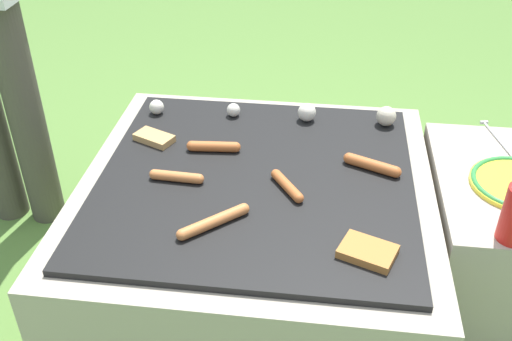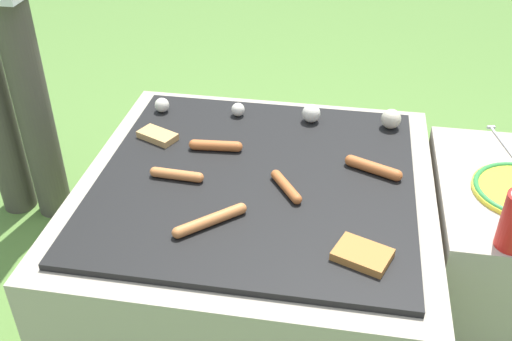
% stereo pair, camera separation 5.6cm
% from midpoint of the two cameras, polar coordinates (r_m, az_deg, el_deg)
% --- Properties ---
extents(ground_plane, '(14.00, 14.00, 0.00)m').
position_cam_midpoint_polar(ground_plane, '(1.86, -0.88, -11.00)').
color(ground_plane, '#567F38').
extents(grill, '(0.94, 0.94, 0.41)m').
position_cam_midpoint_polar(grill, '(1.72, -0.93, -6.25)').
color(grill, '#A89E8C').
rests_on(grill, ground_plane).
extents(side_ledge, '(0.41, 0.57, 0.41)m').
position_cam_midpoint_polar(side_ledge, '(1.83, 21.29, -6.13)').
color(side_ledge, '#A89E8C').
rests_on(side_ledge, ground_plane).
extents(sausage_front_right, '(0.15, 0.03, 0.03)m').
position_cam_midpoint_polar(sausage_front_right, '(1.59, -8.58, -0.59)').
color(sausage_front_right, '#C6753D').
rests_on(sausage_front_right, grill).
extents(sausage_front_center, '(0.15, 0.08, 0.03)m').
position_cam_midpoint_polar(sausage_front_center, '(1.64, 10.03, 0.51)').
color(sausage_front_center, '#B7602D').
rests_on(sausage_front_center, grill).
extents(sausage_front_left, '(0.09, 0.13, 0.03)m').
position_cam_midpoint_polar(sausage_front_left, '(1.54, 1.94, -1.47)').
color(sausage_front_left, '#B7602D').
rests_on(sausage_front_left, grill).
extents(sausage_mid_right, '(0.16, 0.14, 0.03)m').
position_cam_midpoint_polar(sausage_mid_right, '(1.43, -5.17, -4.87)').
color(sausage_mid_right, '#C6753D').
rests_on(sausage_mid_right, grill).
extents(sausage_back_right, '(0.15, 0.04, 0.03)m').
position_cam_midpoint_polar(sausage_back_right, '(1.70, -5.00, 2.28)').
color(sausage_back_right, '#B7602D').
rests_on(sausage_back_right, grill).
extents(bread_slice_right, '(0.14, 0.13, 0.02)m').
position_cam_midpoint_polar(bread_slice_right, '(1.37, 9.43, -7.63)').
color(bread_slice_right, '#B27033').
rests_on(bread_slice_right, grill).
extents(bread_slice_left, '(0.13, 0.10, 0.02)m').
position_cam_midpoint_polar(bread_slice_left, '(1.78, -10.56, 3.06)').
color(bread_slice_left, tan).
rests_on(bread_slice_left, grill).
extents(mushroom_row, '(0.76, 0.07, 0.06)m').
position_cam_midpoint_polar(mushroom_row, '(1.85, 3.44, 5.52)').
color(mushroom_row, silver).
rests_on(mushroom_row, grill).
extents(fork_utensil, '(0.06, 0.22, 0.01)m').
position_cam_midpoint_polar(fork_utensil, '(1.89, 21.18, 2.92)').
color(fork_utensil, silver).
rests_on(fork_utensil, side_ledge).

